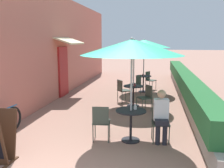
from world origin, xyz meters
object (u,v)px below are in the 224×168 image
patio_umbrella_far (144,44)px  cafe_chair_far_left (136,83)px  coffee_cup_near (135,108)px  coffee_cup_far (143,75)px  cafe_chair_mid_left (146,96)px  patio_umbrella_mid (134,45)px  seated_patron_near_left (161,114)px  patio_table_mid (133,92)px  patio_table_near (131,120)px  patio_table_far (143,81)px  coffee_cup_mid (135,85)px  cafe_chair_far_right (150,79)px  cafe_chair_mid_right (122,89)px  cafe_chair_near_right (101,120)px  patio_umbrella_near (132,47)px  cafe_chair_near_left (160,120)px

patio_umbrella_far → cafe_chair_far_left: 1.84m
coffee_cup_near → coffee_cup_far: 5.78m
cafe_chair_mid_left → patio_umbrella_mid: bearing=6.2°
seated_patron_near_left → patio_table_mid: size_ratio=1.67×
patio_table_near → patio_table_far: bearing=90.0°
coffee_cup_mid → cafe_chair_far_right: (0.45, 3.35, -0.28)m
coffee_cup_near → cafe_chair_mid_right: cafe_chair_mid_right is taller
patio_table_near → cafe_chair_mid_right: cafe_chair_mid_right is taller
coffee_cup_near → coffee_cup_far: same height
patio_table_mid → cafe_chair_far_right: 3.31m
cafe_chair_near_right → seated_patron_near_left: bearing=1.7°
patio_umbrella_near → cafe_chair_far_left: (-0.27, 5.16, -1.70)m
coffee_cup_far → patio_umbrella_mid: bearing=-94.5°
coffee_cup_near → cafe_chair_far_right: cafe_chair_far_right is taller
cafe_chair_near_left → patio_table_far: (-0.69, 5.67, 0.01)m
coffee_cup_far → coffee_cup_near: bearing=-88.9°
cafe_chair_near_left → cafe_chair_far_left: 5.11m
patio_table_near → patio_umbrella_far: (-0.00, 5.81, 1.69)m
cafe_chair_near_left → seated_patron_near_left: bearing=90.0°
cafe_chair_near_left → coffee_cup_far: bearing=-88.8°
patio_umbrella_far → cafe_chair_far_left: patio_umbrella_far is taller
coffee_cup_near → patio_umbrella_mid: bearing=95.9°
patio_umbrella_mid → cafe_chair_mid_right: (-0.47, 0.52, -1.70)m
coffee_cup_near → cafe_chair_far_left: (-0.36, 5.06, -0.28)m
patio_umbrella_near → patio_umbrella_mid: (-0.23, 3.19, 0.00)m
cafe_chair_mid_right → patio_table_far: (0.70, 2.10, 0.01)m
patio_table_mid → cafe_chair_mid_left: cafe_chair_mid_left is taller
patio_umbrella_mid → coffee_cup_mid: bearing=-57.7°
coffee_cup_near → patio_umbrella_near: bearing=-132.9°
patio_table_mid → cafe_chair_far_right: cafe_chair_far_right is taller
patio_umbrella_near → seated_patron_near_left: (0.70, 0.04, -1.53)m
seated_patron_near_left → patio_table_mid: seated_patron_near_left is taller
patio_table_near → patio_table_mid: 3.20m
patio_umbrella_far → coffee_cup_mid: bearing=-93.8°
cafe_chair_near_right → patio_table_far: size_ratio=1.16×
patio_table_near → coffee_cup_far: coffee_cup_far is taller
patio_table_mid → cafe_chair_mid_left: 0.70m
coffee_cup_near → coffee_cup_far: (-0.11, 5.78, 0.00)m
cafe_chair_far_right → coffee_cup_far: size_ratio=9.67×
cafe_chair_near_left → cafe_chair_near_right: 1.41m
patio_table_near → patio_umbrella_near: bearing=0.0°
patio_table_mid → patio_umbrella_far: bearing=85.0°
patio_umbrella_mid → cafe_chair_mid_left: (0.47, -0.52, -1.70)m
coffee_cup_near → patio_umbrella_far: patio_umbrella_far is taller
patio_table_near → seated_patron_near_left: 0.72m
cafe_chair_near_left → coffee_cup_near: cafe_chair_near_left is taller
patio_umbrella_far → cafe_chair_far_right: size_ratio=2.81×
patio_umbrella_near → cafe_chair_near_left: bearing=12.1°
cafe_chair_near_right → coffee_cup_near: 0.86m
cafe_chair_near_right → cafe_chair_mid_left: same height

